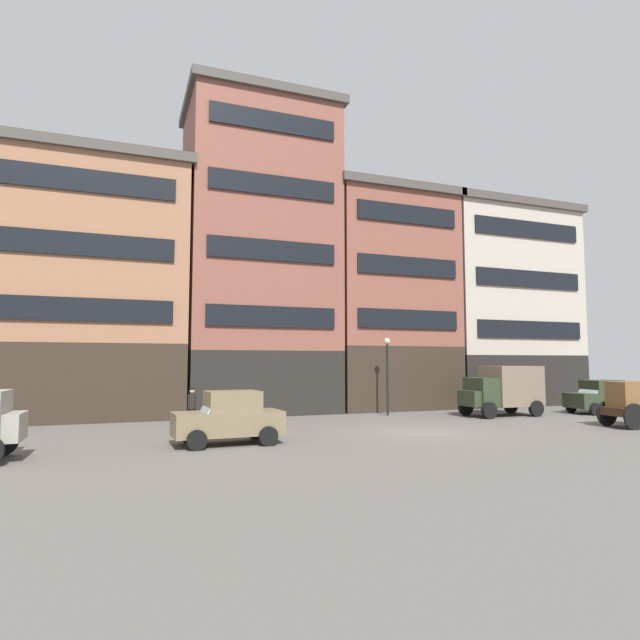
# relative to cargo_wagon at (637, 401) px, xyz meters

# --- Properties ---
(ground_plane) EXTENTS (120.00, 120.00, 0.00)m
(ground_plane) POSITION_rel_cargo_wagon_xyz_m (-9.72, 1.99, -1.15)
(ground_plane) COLOR #605B56
(building_far_left) EXTENTS (9.92, 6.75, 13.39)m
(building_far_left) POSITION_rel_cargo_wagon_xyz_m (-22.84, 12.87, 5.59)
(building_far_left) COLOR #33281E
(building_far_left) RESTS_ON ground_plane
(building_center_left) EXTENTS (8.79, 6.75, 18.05)m
(building_center_left) POSITION_rel_cargo_wagon_xyz_m (-13.83, 12.87, 7.92)
(building_center_left) COLOR black
(building_center_left) RESTS_ON ground_plane
(building_center_right) EXTENTS (8.25, 6.75, 13.57)m
(building_center_right) POSITION_rel_cargo_wagon_xyz_m (-5.67, 12.87, 5.68)
(building_center_right) COLOR #33281E
(building_center_right) RESTS_ON ground_plane
(building_far_right) EXTENTS (10.24, 6.75, 13.55)m
(building_far_right) POSITION_rel_cargo_wagon_xyz_m (3.23, 12.87, 5.67)
(building_far_right) COLOR black
(building_far_right) RESTS_ON ground_plane
(cargo_wagon) EXTENTS (3.01, 1.72, 1.98)m
(cargo_wagon) POSITION_rel_cargo_wagon_xyz_m (0.00, 0.00, 0.00)
(cargo_wagon) COLOR #3D2819
(cargo_wagon) RESTS_ON ground_plane
(delivery_truck_near) EXTENTS (4.36, 2.15, 2.62)m
(delivery_truck_near) POSITION_rel_cargo_wagon_xyz_m (-2.25, 5.95, 0.28)
(delivery_truck_near) COLOR #2D3823
(delivery_truck_near) RESTS_ON ground_plane
(sedan_dark) EXTENTS (3.76, 1.98, 1.83)m
(sedan_dark) POSITION_rel_cargo_wagon_xyz_m (-17.63, 1.57, -0.23)
(sedan_dark) COLOR #7A6B4C
(sedan_dark) RESTS_ON ground_plane
(sedan_light) EXTENTS (3.79, 2.03, 1.83)m
(sedan_light) POSITION_rel_cargo_wagon_xyz_m (3.73, 5.13, -0.23)
(sedan_light) COLOR #2D3823
(sedan_light) RESTS_ON ground_plane
(pedestrian_officer) EXTENTS (0.49, 0.49, 1.79)m
(pedestrian_officer) POSITION_rel_cargo_wagon_xyz_m (-18.32, 6.22, -0.17)
(pedestrian_officer) COLOR black
(pedestrian_officer) RESTS_ON ground_plane
(streetlamp_curbside) EXTENTS (0.32, 0.32, 4.12)m
(streetlamp_curbside) POSITION_rel_cargo_wagon_xyz_m (-7.82, 8.36, 1.52)
(streetlamp_curbside) COLOR black
(streetlamp_curbside) RESTS_ON ground_plane
(fire_hydrant_curbside) EXTENTS (0.24, 0.24, 0.83)m
(fire_hydrant_curbside) POSITION_rel_cargo_wagon_xyz_m (-16.96, 8.27, -0.72)
(fire_hydrant_curbside) COLOR maroon
(fire_hydrant_curbside) RESTS_ON ground_plane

